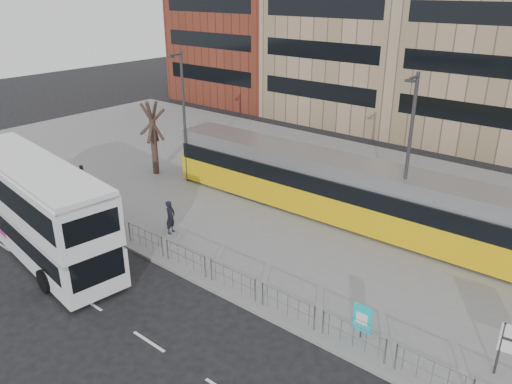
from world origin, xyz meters
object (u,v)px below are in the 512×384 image
Objects in this scene: traffic_light_west at (83,184)px; ad_panel at (362,319)px; lamp_post_east at (408,156)px; tram at (401,205)px; double_decker_bus at (38,205)px; lamp_post_west at (183,113)px; pedestrian at (170,217)px; bare_tree at (150,98)px.

ad_panel is at bearing 9.62° from traffic_light_west.
lamp_post_east is (15.53, 8.47, 2.83)m from traffic_light_west.
double_decker_bus is at bearing -136.65° from tram.
double_decker_bus is 18.40m from lamp_post_east.
double_decker_bus is 1.40× the size of lamp_post_east.
pedestrian is at bearing -49.49° from lamp_post_west.
bare_tree is (-20.12, 6.79, 4.58)m from ad_panel.
ad_panel is at bearing -18.65° from bare_tree.
lamp_post_east is (13.55, 12.23, 2.32)m from double_decker_bus.
traffic_light_west is at bearing -177.86° from ad_panel.
bare_tree is (-4.32, 10.92, 2.95)m from double_decker_bus.
bare_tree reaches higher than tram.
double_decker_bus is 12.11m from bare_tree.
double_decker_bus is 6.63m from pedestrian.
pedestrian is (3.56, 5.37, -1.54)m from double_decker_bus.
bare_tree is at bearing 36.09° from pedestrian.
lamp_post_west reaches higher than traffic_light_west.
traffic_light_west is at bearing -149.86° from tram.
tram is at bearing 51.51° from double_decker_bus.
lamp_post_west is 15.07m from lamp_post_east.
ad_panel is 12.30m from pedestrian.
lamp_post_east is 1.15× the size of bare_tree.
lamp_post_west is (-14.73, -1.68, 2.95)m from tram.
traffic_light_west is 8.30m from bare_tree.
lamp_post_west is (-5.05, 5.91, 3.80)m from pedestrian.
lamp_post_west reaches higher than pedestrian.
lamp_post_west is 1.14× the size of bare_tree.
tram is 20.91× the size of ad_panel.
lamp_post_west is at bearing 21.74° from pedestrian.
lamp_post_west reaches higher than ad_panel.
traffic_light_west is at bearing -151.39° from lamp_post_east.
bare_tree is (-2.84, -0.36, 0.68)m from lamp_post_west.
lamp_post_west is at bearing 94.67° from traffic_light_west.
lamp_post_east reaches higher than bare_tree.
ad_panel is 0.47× the size of traffic_light_west.
bare_tree reaches higher than traffic_light_west.
lamp_post_west is at bearing 7.22° from bare_tree.
double_decker_bus is 6.61× the size of pedestrian.
pedestrian is (-9.68, -7.59, -0.85)m from tram.
traffic_light_west is 0.36× the size of lamp_post_west.
traffic_light_west is 0.40× the size of bare_tree.
ad_panel is at bearing 21.78° from double_decker_bus.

